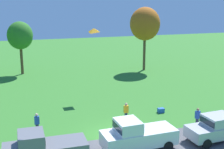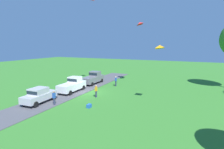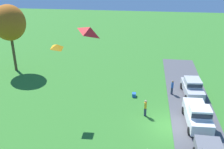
{
  "view_description": "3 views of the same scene",
  "coord_description": "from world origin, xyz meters",
  "views": [
    {
      "loc": [
        -6.82,
        -20.16,
        9.81
      ],
      "look_at": [
        1.04,
        4.05,
        3.68
      ],
      "focal_mm": 50.0,
      "sensor_mm": 36.0,
      "label": 1
    },
    {
      "loc": [
        21.42,
        13.78,
        7.0
      ],
      "look_at": [
        1.31,
        4.4,
        3.25
      ],
      "focal_mm": 28.0,
      "sensor_mm": 36.0,
      "label": 2
    },
    {
      "loc": [
        -20.29,
        2.49,
        13.73
      ],
      "look_at": [
        1.24,
        5.34,
        4.33
      ],
      "focal_mm": 42.0,
      "sensor_mm": 36.0,
      "label": 3
    }
  ],
  "objects": [
    {
      "name": "cooler_box",
      "position": [
        5.43,
        3.45,
        0.2
      ],
      "size": [
        0.56,
        0.4,
        0.4
      ],
      "primitive_type": "cube",
      "color": "blue",
      "rests_on": "ground"
    },
    {
      "name": "car_sedan_near_entrance",
      "position": [
        6.63,
        -2.91,
        1.04
      ],
      "size": [
        4.5,
        2.17,
        1.84
      ],
      "color": "#B7B7BC",
      "rests_on": "ground"
    },
    {
      "name": "person_beside_suv",
      "position": [
        1.63,
        2.17,
        0.88
      ],
      "size": [
        0.36,
        0.24,
        1.71
      ],
      "color": "#2D334C",
      "rests_on": "ground"
    },
    {
      "name": "kite_diamond_high_right",
      "position": [
        -7.46,
        5.3,
        10.51
      ],
      "size": [
        1.06,
        1.2,
        0.65
      ],
      "primitive_type": "pyramid",
      "rotation": [
        0.33,
        0.0,
        6.04
      ],
      "color": "red"
    },
    {
      "name": "ground_plane",
      "position": [
        0.0,
        0.0,
        0.0
      ],
      "size": [
        120.0,
        120.0,
        0.0
      ],
      "primitive_type": "plane",
      "color": "#337528"
    },
    {
      "name": "person_watching_sky",
      "position": [
        6.44,
        -0.7,
        0.88
      ],
      "size": [
        0.36,
        0.24,
        1.71
      ],
      "color": "#2D334C",
      "rests_on": "ground"
    },
    {
      "name": "kite_diamond_mid_center",
      "position": [
        1.13,
        10.25,
        6.82
      ],
      "size": [
        1.49,
        1.5,
        0.54
      ],
      "primitive_type": "pyramid",
      "rotation": [
        -0.15,
        0.0,
        2.38
      ],
      "color": "orange"
    },
    {
      "name": "pavement_strip",
      "position": [
        0.0,
        -2.46,
        0.03
      ],
      "size": [
        36.0,
        4.4,
        0.06
      ],
      "primitive_type": "cube",
      "color": "#4C4C51",
      "rests_on": "ground"
    },
    {
      "name": "car_pickup_by_flagpole",
      "position": [
        0.61,
        -2.5,
        1.11
      ],
      "size": [
        5.06,
        2.17,
        2.14
      ],
      "color": "white",
      "rests_on": "ground"
    },
    {
      "name": "tree_left_of_center",
      "position": [
        11.01,
        19.93,
        6.51
      ],
      "size": [
        4.19,
        4.19,
        8.84
      ],
      "color": "brown",
      "rests_on": "ground"
    }
  ]
}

